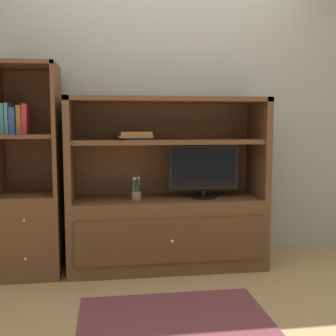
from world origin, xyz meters
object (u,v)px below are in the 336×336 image
potted_plant (136,194)px  bookshelf_tall (30,206)px  media_console (167,213)px  tv_monitor (204,170)px  upright_book_row (15,119)px  magazine_stack (135,135)px

potted_plant → bookshelf_tall: (-0.83, 0.05, -0.08)m
potted_plant → media_console: bearing=10.4°
tv_monitor → bookshelf_tall: 1.40m
media_console → bookshelf_tall: bearing=179.8°
tv_monitor → potted_plant: (-0.55, -0.00, -0.18)m
media_console → potted_plant: media_console is taller
tv_monitor → bookshelf_tall: bookshelf_tall is taller
media_console → upright_book_row: (-1.17, -0.01, 0.76)m
magazine_stack → bookshelf_tall: size_ratio=0.19×
potted_plant → upright_book_row: 1.09m
upright_book_row → potted_plant: bearing=-2.5°
potted_plant → upright_book_row: upright_book_row is taller
tv_monitor → upright_book_row: 1.52m
media_console → tv_monitor: (0.29, -0.05, 0.35)m
media_console → tv_monitor: size_ratio=2.80×
tv_monitor → magazine_stack: magazine_stack is taller
tv_monitor → magazine_stack: 0.62m
media_console → potted_plant: 0.31m
bookshelf_tall → upright_book_row: 0.68m
media_console → upright_book_row: media_console is taller
media_console → bookshelf_tall: 1.09m
magazine_stack → bookshelf_tall: 0.99m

